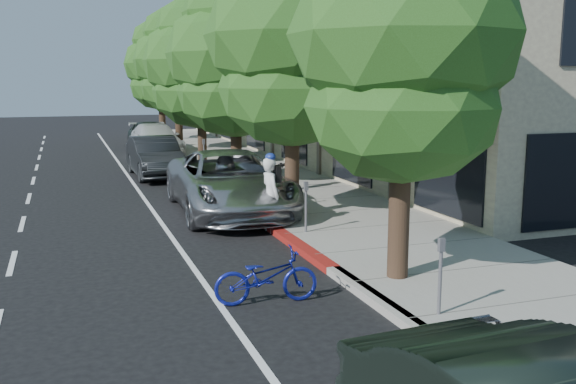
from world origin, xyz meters
name	(u,v)px	position (x,y,z in m)	size (l,w,h in m)	color
ground	(315,261)	(0.00, 0.00, 0.00)	(120.00, 120.00, 0.00)	black
sidewalk	(291,191)	(2.30, 8.00, 0.07)	(4.60, 56.00, 0.15)	gray
curb	(226,195)	(0.00, 8.00, 0.07)	(0.30, 56.00, 0.15)	#9E998E
curb_red_segment	(299,246)	(0.00, 1.00, 0.07)	(0.32, 4.00, 0.15)	maroon
storefront_building	(359,87)	(9.60, 18.00, 3.50)	(10.00, 36.00, 7.00)	beige
street_tree_0	(404,41)	(0.90, -2.00, 4.56)	(4.27, 4.27, 7.32)	black
street_tree_1	(292,40)	(0.90, 4.00, 4.92)	(4.74, 4.74, 7.93)	black
street_tree_2	(235,57)	(0.90, 10.00, 4.67)	(4.95, 4.95, 7.66)	black
street_tree_3	(200,63)	(0.90, 16.00, 4.59)	(5.13, 5.13, 7.61)	black
street_tree_4	(177,62)	(0.90, 22.00, 4.77)	(4.68, 4.68, 7.72)	black
street_tree_5	(160,65)	(0.90, 28.00, 4.72)	(4.52, 4.52, 7.60)	black
cyclist	(271,195)	(-0.09, 2.86, 0.97)	(0.70, 0.46, 1.93)	silver
bicycle	(266,277)	(-1.80, -2.19, 0.48)	(0.64, 1.84, 0.96)	navy
silver_suv	(230,183)	(-0.50, 5.50, 0.91)	(3.02, 6.56, 1.82)	#AEAFB3
dark_sedan	(155,157)	(-1.57, 13.46, 0.81)	(1.71, 4.90, 1.61)	black
white_pickup	(156,140)	(-0.50, 21.00, 0.80)	(2.25, 5.52, 1.60)	silver
dark_suv_far	(151,136)	(-0.50, 22.86, 0.85)	(2.00, 4.97, 1.69)	black
pedestrian	(287,166)	(2.13, 7.97, 0.98)	(0.81, 0.63, 1.66)	black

